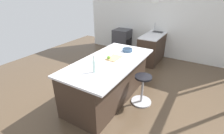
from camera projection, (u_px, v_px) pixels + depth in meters
The scene contains 10 objects.
ground_plane at pixel (115, 95), 3.87m from camera, with size 8.15×8.15×0.00m, color brown.
interior_partition_left at pixel (160, 17), 5.70m from camera, with size 0.15×5.68×2.81m.
sink_cabinet at pixel (155, 45), 5.82m from camera, with size 1.93×0.60×1.19m.
oven_range at pixel (122, 41), 6.44m from camera, with size 0.60×0.61×0.88m.
kitchen_island at pixel (108, 79), 3.65m from camera, with size 2.26×1.13×0.92m.
stool_by_window at pixel (142, 90), 3.51m from camera, with size 0.44×0.44×0.65m.
cutting_board at pixel (114, 58), 3.53m from camera, with size 0.36×0.24×0.02m, color tan.
apple_green at pixel (109, 57), 3.44m from camera, with size 0.07×0.07×0.07m, color #609E2D.
water_bottle at pixel (94, 66), 2.90m from camera, with size 0.06×0.06×0.31m.
fruit_bowl at pixel (128, 50), 3.92m from camera, with size 0.24×0.24×0.07m.
Camera 1 is at (2.78, 1.60, 2.27)m, focal length 26.28 mm.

